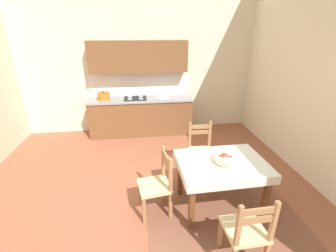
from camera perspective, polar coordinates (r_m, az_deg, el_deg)
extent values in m
cube|color=#99563D|center=(3.67, -5.48, -19.21)|extent=(6.15, 6.44, 0.10)
cube|color=beige|center=(5.74, -7.46, 18.44)|extent=(6.15, 0.12, 3.99)
cube|color=brown|center=(3.60, 12.79, -19.68)|extent=(2.10, 1.60, 0.01)
cube|color=brown|center=(5.70, -6.62, 2.32)|extent=(2.43, 0.60, 0.86)
cube|color=gray|center=(5.55, -6.83, 6.64)|extent=(2.46, 0.63, 0.04)
cube|color=white|center=(5.78, -7.02, 10.27)|extent=(2.43, 0.01, 0.55)
cube|color=brown|center=(5.51, -7.34, 16.78)|extent=(2.24, 0.34, 0.70)
cube|color=black|center=(5.60, -6.40, -2.33)|extent=(2.39, 0.02, 0.09)
cylinder|color=silver|center=(5.59, -1.18, 7.06)|extent=(0.34, 0.34, 0.02)
cylinder|color=silver|center=(5.69, -1.34, 8.55)|extent=(0.02, 0.02, 0.22)
cube|color=black|center=(5.56, -8.11, 6.86)|extent=(0.52, 0.42, 0.01)
cylinder|color=silver|center=(5.46, -9.49, 6.63)|extent=(0.11, 0.11, 0.01)
cylinder|color=silver|center=(5.46, -6.75, 6.77)|extent=(0.11, 0.11, 0.01)
cylinder|color=silver|center=(5.65, -9.43, 7.18)|extent=(0.11, 0.11, 0.01)
cylinder|color=silver|center=(5.65, -6.78, 7.32)|extent=(0.11, 0.11, 0.01)
cylinder|color=orange|center=(5.58, -15.71, 7.05)|extent=(0.28, 0.28, 0.15)
cylinder|color=orange|center=(5.56, -15.80, 7.89)|extent=(0.29, 0.29, 0.02)
sphere|color=black|center=(5.55, -15.83, 8.14)|extent=(0.04, 0.04, 0.04)
cube|color=brown|center=(3.24, 13.32, -8.79)|extent=(1.15, 0.86, 0.02)
cube|color=brown|center=(3.05, 5.93, -19.23)|extent=(0.07, 0.07, 0.73)
cube|color=brown|center=(3.41, 23.16, -16.06)|extent=(0.07, 0.07, 0.73)
cube|color=brown|center=(3.58, 3.04, -11.90)|extent=(0.07, 0.07, 0.73)
cube|color=brown|center=(3.89, 17.87, -10.02)|extent=(0.07, 0.07, 0.73)
cube|color=silver|center=(3.23, 13.34, -8.59)|extent=(1.21, 0.92, 0.00)
cube|color=silver|center=(2.93, 16.46, -13.94)|extent=(1.18, 0.05, 0.12)
cube|color=silver|center=(3.61, 10.70, -5.93)|extent=(1.18, 0.05, 0.12)
cube|color=silver|center=(3.10, 2.87, -10.70)|extent=(0.04, 0.88, 0.12)
cube|color=silver|center=(3.51, 22.32, -8.24)|extent=(0.04, 0.88, 0.12)
cube|color=#D1BC89|center=(4.06, 8.32, -6.54)|extent=(0.43, 0.43, 0.04)
cube|color=#A3754C|center=(4.08, 11.25, -10.34)|extent=(0.04, 0.04, 0.41)
cube|color=#A3754C|center=(3.99, 6.22, -10.78)|extent=(0.04, 0.04, 0.41)
cube|color=#A3754C|center=(4.24, 10.13, -4.79)|extent=(0.04, 0.04, 0.93)
cube|color=#A3754C|center=(4.16, 5.34, -5.09)|extent=(0.04, 0.04, 0.93)
cube|color=#A3754C|center=(4.04, 8.03, -0.17)|extent=(0.32, 0.03, 0.07)
cube|color=#A3754C|center=(4.08, 7.95, -1.54)|extent=(0.32, 0.03, 0.07)
cube|color=#D1BC89|center=(3.24, -3.47, -14.69)|extent=(0.48, 0.48, 0.04)
cube|color=#A3754C|center=(3.23, -5.95, -20.22)|extent=(0.05, 0.05, 0.41)
cube|color=#A3754C|center=(3.50, -7.06, -16.31)|extent=(0.05, 0.05, 0.41)
cube|color=#A3754C|center=(3.12, 0.62, -15.58)|extent=(0.05, 0.05, 0.93)
cube|color=#A3754C|center=(3.40, -1.14, -11.97)|extent=(0.05, 0.05, 0.93)
cube|color=#A3754C|center=(3.05, -0.32, -7.95)|extent=(0.07, 0.32, 0.07)
cube|color=#A3754C|center=(3.10, -0.32, -9.63)|extent=(0.07, 0.32, 0.07)
cube|color=#D1BC89|center=(2.81, 18.44, -23.22)|extent=(0.43, 0.43, 0.04)
cube|color=#A3754C|center=(3.01, 12.86, -24.65)|extent=(0.05, 0.05, 0.41)
cube|color=#A3754C|center=(3.14, 19.51, -23.15)|extent=(0.05, 0.05, 0.41)
cube|color=#A3754C|center=(2.61, 16.55, -26.25)|extent=(0.05, 0.05, 0.93)
cube|color=#A3754C|center=(2.76, 24.00, -24.25)|extent=(0.05, 0.05, 0.93)
cube|color=#A3754C|center=(2.42, 21.68, -19.14)|extent=(0.32, 0.03, 0.07)
cube|color=#A3754C|center=(2.49, 21.31, -20.97)|extent=(0.32, 0.03, 0.07)
cylinder|color=beige|center=(3.21, 13.92, -8.59)|extent=(0.17, 0.17, 0.02)
cylinder|color=beige|center=(3.18, 14.00, -7.87)|extent=(0.30, 0.30, 0.07)
sphere|color=red|center=(3.17, 13.10, -7.71)|extent=(0.09, 0.09, 0.09)
sphere|color=red|center=(3.18, 15.07, -7.84)|extent=(0.08, 0.08, 0.08)
sphere|color=red|center=(3.20, 13.84, -7.37)|extent=(0.10, 0.10, 0.10)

